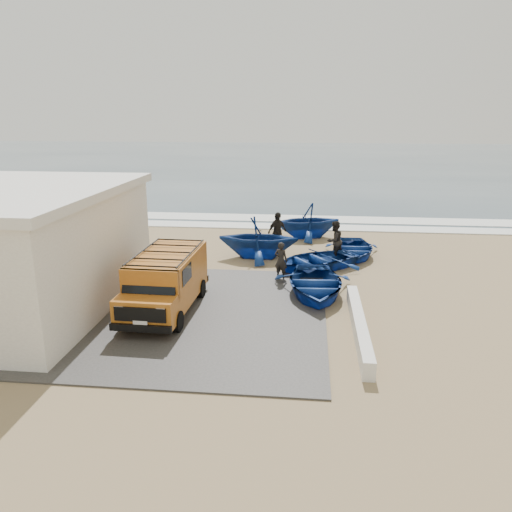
{
  "coord_description": "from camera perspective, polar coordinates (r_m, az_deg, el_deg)",
  "views": [
    {
      "loc": [
        3.31,
        -17.77,
        6.74
      ],
      "look_at": [
        1.27,
        1.33,
        1.2
      ],
      "focal_mm": 35.0,
      "sensor_mm": 36.0,
      "label": 1
    }
  ],
  "objects": [
    {
      "name": "parapet",
      "position": [
        16.21,
        11.68,
        -7.78
      ],
      "size": [
        0.35,
        6.0,
        0.55
      ],
      "primitive_type": "cube",
      "color": "silver",
      "rests_on": "ground"
    },
    {
      "name": "boat_far_left",
      "position": [
        27.85,
        5.87,
        4.05
      ],
      "size": [
        4.46,
        4.12,
        1.94
      ],
      "primitive_type": "imported",
      "rotation": [
        0.0,
        0.0,
        -1.27
      ],
      "color": "navy",
      "rests_on": "ground"
    },
    {
      "name": "slab",
      "position": [
        17.94,
        -11.66,
        -6.24
      ],
      "size": [
        12.0,
        10.0,
        0.05
      ],
      "primitive_type": "cube",
      "color": "#413E3B",
      "rests_on": "ground"
    },
    {
      "name": "surf_line",
      "position": [
        30.69,
        -0.23,
        3.46
      ],
      "size": [
        180.0,
        1.6,
        0.06
      ],
      "primitive_type": "cube",
      "color": "white",
      "rests_on": "ground"
    },
    {
      "name": "fisherman_middle",
      "position": [
        23.73,
        8.96,
        1.74
      ],
      "size": [
        1.15,
        1.15,
        1.88
      ],
      "primitive_type": "imported",
      "rotation": [
        0.0,
        0.0,
        -2.34
      ],
      "color": "black",
      "rests_on": "ground"
    },
    {
      "name": "boat_near_right",
      "position": [
        22.37,
        6.83,
        -0.44
      ],
      "size": [
        4.96,
        4.63,
        0.84
      ],
      "primitive_type": "imported",
      "rotation": [
        0.0,
        0.0,
        -0.99
      ],
      "color": "navy",
      "rests_on": "ground"
    },
    {
      "name": "boat_mid_right",
      "position": [
        24.68,
        11.14,
        0.86
      ],
      "size": [
        2.74,
        3.77,
        0.77
      ],
      "primitive_type": "imported",
      "rotation": [
        0.0,
        0.0,
        0.02
      ],
      "color": "navy",
      "rests_on": "ground"
    },
    {
      "name": "van",
      "position": [
        17.66,
        -10.27,
        -2.7
      ],
      "size": [
        2.1,
        4.97,
        2.11
      ],
      "rotation": [
        0.0,
        0.0,
        -0.03
      ],
      "color": "#BB671C",
      "rests_on": "ground"
    },
    {
      "name": "boat_mid_left",
      "position": [
        23.79,
        0.26,
        2.11
      ],
      "size": [
        3.8,
        3.28,
        1.99
      ],
      "primitive_type": "imported",
      "rotation": [
        0.0,
        0.0,
        1.57
      ],
      "color": "navy",
      "rests_on": "ground"
    },
    {
      "name": "ocean",
      "position": [
        74.15,
        3.59,
        10.85
      ],
      "size": [
        180.0,
        88.0,
        0.01
      ],
      "primitive_type": "cube",
      "color": "#385166",
      "rests_on": "ground"
    },
    {
      "name": "surf_wash",
      "position": [
        33.13,
        0.25,
        4.39
      ],
      "size": [
        180.0,
        2.2,
        0.04
      ],
      "primitive_type": "cube",
      "color": "white",
      "rests_on": "ground"
    },
    {
      "name": "fisherman_back",
      "position": [
        24.96,
        2.43,
        2.77
      ],
      "size": [
        1.16,
        1.17,
        1.99
      ],
      "primitive_type": "imported",
      "rotation": [
        0.0,
        0.0,
        0.8
      ],
      "color": "black",
      "rests_on": "ground"
    },
    {
      "name": "fisherman_front",
      "position": [
        20.84,
        2.87,
        -0.51
      ],
      "size": [
        0.68,
        0.58,
        1.59
      ],
      "primitive_type": "imported",
      "rotation": [
        0.0,
        0.0,
        2.74
      ],
      "color": "black",
      "rests_on": "ground"
    },
    {
      "name": "boat_near_left",
      "position": [
        19.21,
        6.73,
        -3.15
      ],
      "size": [
        3.35,
        4.52,
        0.9
      ],
      "primitive_type": "imported",
      "rotation": [
        0.0,
        0.0,
        0.06
      ],
      "color": "navy",
      "rests_on": "ground"
    },
    {
      "name": "ground",
      "position": [
        19.29,
        -4.18,
        -4.41
      ],
      "size": [
        160.0,
        160.0,
        0.0
      ],
      "primitive_type": "plane",
      "color": "#937C55"
    }
  ]
}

